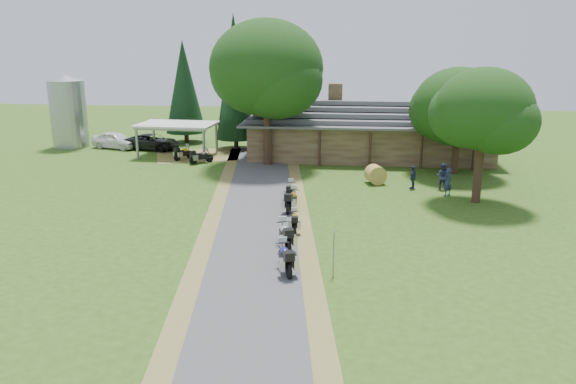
# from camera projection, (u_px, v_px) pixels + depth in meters

# --- Properties ---
(ground) EXTENTS (120.00, 120.00, 0.00)m
(ground) POSITION_uv_depth(u_px,v_px,m) (253.00, 253.00, 26.78)
(ground) COLOR #304B15
(ground) RESTS_ON ground
(driveway) EXTENTS (51.95, 51.95, 0.00)m
(driveway) POSITION_uv_depth(u_px,v_px,m) (257.00, 226.00, 30.67)
(driveway) COLOR #434245
(driveway) RESTS_ON ground
(lodge) EXTENTS (21.40, 9.40, 4.90)m
(lodge) POSITION_uv_depth(u_px,v_px,m) (369.00, 129.00, 48.50)
(lodge) COLOR brown
(lodge) RESTS_ON ground
(silo) EXTENTS (3.39, 3.39, 6.74)m
(silo) POSITION_uv_depth(u_px,v_px,m) (68.00, 111.00, 52.76)
(silo) COLOR gray
(silo) RESTS_ON ground
(carport) EXTENTS (6.77, 4.68, 2.85)m
(carport) POSITION_uv_depth(u_px,v_px,m) (178.00, 140.00, 49.09)
(carport) COLOR silver
(carport) RESTS_ON ground
(car_white_sedan) EXTENTS (4.11, 6.40, 1.98)m
(car_white_sedan) POSITION_uv_depth(u_px,v_px,m) (115.00, 138.00, 52.50)
(car_white_sedan) COLOR white
(car_white_sedan) RESTS_ON ground
(car_dark_suv) EXTENTS (3.55, 6.04, 2.17)m
(car_dark_suv) POSITION_uv_depth(u_px,v_px,m) (152.00, 138.00, 51.91)
(car_dark_suv) COLOR black
(car_dark_suv) RESTS_ON ground
(motorcycle_row_a) EXTENTS (1.26, 2.12, 1.38)m
(motorcycle_row_a) POSITION_uv_depth(u_px,v_px,m) (285.00, 257.00, 24.50)
(motorcycle_row_a) COLOR navy
(motorcycle_row_a) RESTS_ON ground
(motorcycle_row_b) EXTENTS (1.30, 2.20, 1.43)m
(motorcycle_row_b) POSITION_uv_depth(u_px,v_px,m) (285.00, 234.00, 27.24)
(motorcycle_row_b) COLOR #A4A6AB
(motorcycle_row_b) RESTS_ON ground
(motorcycle_row_c) EXTENTS (0.75, 1.73, 1.15)m
(motorcycle_row_c) POSITION_uv_depth(u_px,v_px,m) (294.00, 221.00, 29.77)
(motorcycle_row_c) COLOR #C9970F
(motorcycle_row_c) RESTS_ON ground
(motorcycle_row_d) EXTENTS (0.90, 2.11, 1.40)m
(motorcycle_row_d) POSITION_uv_depth(u_px,v_px,m) (292.00, 199.00, 33.30)
(motorcycle_row_d) COLOR #C86A18
(motorcycle_row_d) RESTS_ON ground
(motorcycle_row_e) EXTENTS (0.70, 1.93, 1.31)m
(motorcycle_row_e) POSITION_uv_depth(u_px,v_px,m) (290.00, 191.00, 35.31)
(motorcycle_row_e) COLOR black
(motorcycle_row_e) RESTS_ON ground
(motorcycle_carport_a) EXTENTS (1.42, 1.90, 1.26)m
(motorcycle_carport_a) POSITION_uv_depth(u_px,v_px,m) (183.00, 152.00, 47.64)
(motorcycle_carport_a) COLOR yellow
(motorcycle_carport_a) RESTS_ON ground
(motorcycle_carport_b) EXTENTS (1.82, 1.66, 1.27)m
(motorcycle_carport_b) POSITION_uv_depth(u_px,v_px,m) (201.00, 156.00, 46.21)
(motorcycle_carport_b) COLOR slate
(motorcycle_carport_b) RESTS_ON ground
(person_a) EXTENTS (0.76, 0.74, 2.18)m
(person_a) POSITION_uv_depth(u_px,v_px,m) (448.00, 179.00, 36.47)
(person_a) COLOR navy
(person_a) RESTS_ON ground
(person_b) EXTENTS (0.74, 0.68, 2.13)m
(person_b) POSITION_uv_depth(u_px,v_px,m) (443.00, 174.00, 38.02)
(person_b) COLOR navy
(person_b) RESTS_ON ground
(person_c) EXTENTS (0.58, 0.65, 1.89)m
(person_c) POSITION_uv_depth(u_px,v_px,m) (413.00, 175.00, 38.18)
(person_c) COLOR navy
(person_c) RESTS_ON ground
(hay_bale) EXTENTS (1.60, 1.53, 1.31)m
(hay_bale) POSITION_uv_depth(u_px,v_px,m) (376.00, 174.00, 39.66)
(hay_bale) COLOR olive
(hay_bale) RESTS_ON ground
(sign_post) EXTENTS (0.38, 0.06, 2.10)m
(sign_post) POSITION_uv_depth(u_px,v_px,m) (333.00, 254.00, 23.81)
(sign_post) COLOR gray
(sign_post) RESTS_ON ground
(oak_lodge_left) EXTENTS (8.92, 8.92, 12.50)m
(oak_lodge_left) POSITION_uv_depth(u_px,v_px,m) (267.00, 87.00, 44.20)
(oak_lodge_left) COLOR #193811
(oak_lodge_left) RESTS_ON ground
(oak_lodge_right) EXTENTS (6.84, 6.84, 8.21)m
(oak_lodge_right) POSITION_uv_depth(u_px,v_px,m) (458.00, 120.00, 41.71)
(oak_lodge_right) COLOR #193811
(oak_lodge_right) RESTS_ON ground
(oak_driveway) EXTENTS (5.87, 5.87, 9.44)m
(oak_driveway) POSITION_uv_depth(u_px,v_px,m) (482.00, 128.00, 33.99)
(oak_driveway) COLOR #193811
(oak_driveway) RESTS_ON ground
(cedar_near) EXTENTS (3.63, 3.63, 12.23)m
(cedar_near) POSITION_uv_depth(u_px,v_px,m) (235.00, 82.00, 51.06)
(cedar_near) COLOR black
(cedar_near) RESTS_ON ground
(cedar_far) EXTENTS (3.89, 3.89, 9.92)m
(cedar_far) POSITION_uv_depth(u_px,v_px,m) (184.00, 92.00, 54.58)
(cedar_far) COLOR black
(cedar_far) RESTS_ON ground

